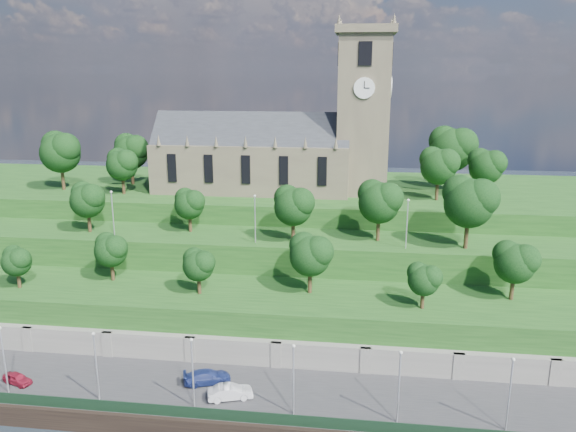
# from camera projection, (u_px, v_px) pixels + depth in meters

# --- Properties ---
(promenade) EXTENTS (160.00, 12.00, 2.00)m
(promenade) POSITION_uv_depth(u_px,v_px,m) (222.00, 397.00, 59.52)
(promenade) COLOR #2D2D30
(promenade) RESTS_ON ground
(quay_wall) EXTENTS (160.00, 0.50, 2.20)m
(quay_wall) POSITION_uv_depth(u_px,v_px,m) (207.00, 431.00, 53.69)
(quay_wall) COLOR black
(quay_wall) RESTS_ON ground
(fence) EXTENTS (160.00, 0.10, 1.20)m
(fence) POSITION_uv_depth(u_px,v_px,m) (209.00, 414.00, 53.94)
(fence) COLOR black
(fence) RESTS_ON promenade
(retaining_wall) EXTENTS (160.00, 2.10, 5.00)m
(retaining_wall) POSITION_uv_depth(u_px,v_px,m) (234.00, 357.00, 64.88)
(retaining_wall) COLOR slate
(retaining_wall) RESTS_ON ground
(embankment_lower) EXTENTS (160.00, 12.00, 8.00)m
(embankment_lower) POSITION_uv_depth(u_px,v_px,m) (245.00, 322.00, 70.28)
(embankment_lower) COLOR #1B4617
(embankment_lower) RESTS_ON ground
(embankment_upper) EXTENTS (160.00, 10.00, 12.00)m
(embankment_upper) POSITION_uv_depth(u_px,v_px,m) (260.00, 276.00, 80.33)
(embankment_upper) COLOR #1B4617
(embankment_upper) RESTS_ON ground
(hilltop) EXTENTS (160.00, 32.00, 15.00)m
(hilltop) POSITION_uv_depth(u_px,v_px,m) (280.00, 227.00, 100.11)
(hilltop) COLOR #1B4617
(hilltop) RESTS_ON ground
(church) EXTENTS (38.60, 12.35, 27.60)m
(church) POSITION_uv_depth(u_px,v_px,m) (281.00, 146.00, 92.36)
(church) COLOR brown
(church) RESTS_ON hilltop
(trees_lower) EXTENTS (65.35, 8.22, 7.58)m
(trees_lower) POSITION_uv_depth(u_px,v_px,m) (290.00, 258.00, 67.96)
(trees_lower) COLOR #342514
(trees_lower) RESTS_ON embankment_lower
(trees_upper) EXTENTS (58.63, 8.33, 9.58)m
(trees_upper) POSITION_uv_depth(u_px,v_px,m) (327.00, 201.00, 75.17)
(trees_upper) COLOR #342514
(trees_upper) RESTS_ON embankment_upper
(trees_hilltop) EXTENTS (75.58, 16.09, 10.70)m
(trees_hilltop) POSITION_uv_depth(u_px,v_px,m) (281.00, 154.00, 91.97)
(trees_hilltop) COLOR #342514
(trees_hilltop) RESTS_ON hilltop
(lamp_posts_promenade) EXTENTS (60.36, 0.36, 7.50)m
(lamp_posts_promenade) POSITION_uv_depth(u_px,v_px,m) (192.00, 367.00, 55.06)
(lamp_posts_promenade) COLOR #B2B2B7
(lamp_posts_promenade) RESTS_ON promenade
(lamp_posts_upper) EXTENTS (40.36, 0.36, 6.63)m
(lamp_posts_upper) POSITION_uv_depth(u_px,v_px,m) (255.00, 215.00, 74.95)
(lamp_posts_upper) COLOR #B2B2B7
(lamp_posts_upper) RESTS_ON embankment_upper
(car_left) EXTENTS (3.71, 2.41, 1.18)m
(car_left) POSITION_uv_depth(u_px,v_px,m) (17.00, 379.00, 60.11)
(car_left) COLOR maroon
(car_left) RESTS_ON promenade
(car_middle) EXTENTS (4.86, 2.95, 1.51)m
(car_middle) POSITION_uv_depth(u_px,v_px,m) (230.00, 392.00, 57.28)
(car_middle) COLOR silver
(car_middle) RESTS_ON promenade
(car_right) EXTENTS (5.42, 3.64, 1.46)m
(car_right) POSITION_uv_depth(u_px,v_px,m) (207.00, 377.00, 60.19)
(car_right) COLOR navy
(car_right) RESTS_ON promenade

